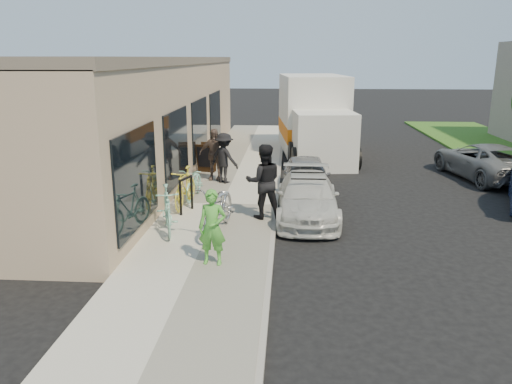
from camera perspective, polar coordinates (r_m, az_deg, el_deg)
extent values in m
plane|color=black|center=(11.44, 4.10, -6.50)|extent=(120.00, 120.00, 0.00)
cube|color=#BBB6A8|center=(14.37, -3.92, -1.61)|extent=(3.00, 34.00, 0.15)
cube|color=gray|center=(14.25, 2.27, -1.78)|extent=(0.12, 34.00, 0.13)
cube|color=tan|center=(19.45, -11.67, 8.32)|extent=(3.50, 20.00, 4.00)
cube|color=#706354|center=(19.33, -12.01, 14.51)|extent=(3.60, 20.00, 0.25)
cube|color=black|center=(11.46, -13.43, 1.55)|extent=(0.06, 3.00, 2.20)
cube|color=black|center=(15.24, -9.07, 5.10)|extent=(0.06, 3.00, 2.20)
cube|color=black|center=(19.11, -6.44, 7.21)|extent=(0.06, 3.00, 2.20)
cube|color=black|center=(23.03, -4.68, 8.59)|extent=(0.06, 3.00, 2.20)
cylinder|color=black|center=(13.30, -8.63, -0.71)|extent=(0.07, 0.07, 0.93)
cylinder|color=black|center=(13.82, -7.36, -0.05)|extent=(0.07, 0.07, 0.93)
cylinder|color=black|center=(13.44, -8.05, 1.54)|extent=(0.25, 0.61, 0.07)
cube|color=black|center=(18.14, -5.88, 3.84)|extent=(0.67, 0.39, 1.04)
cube|color=black|center=(18.49, -5.44, 4.07)|extent=(0.67, 0.39, 1.04)
cube|color=black|center=(18.10, -5.92, 3.98)|extent=(0.53, 0.28, 0.75)
imported|color=silver|center=(13.47, 5.90, -0.59)|extent=(1.63, 3.97, 1.15)
cylinder|color=black|center=(12.90, 6.03, 1.44)|extent=(0.91, 0.04, 0.04)
cylinder|color=black|center=(13.65, 5.92, 2.20)|extent=(0.91, 0.04, 0.04)
imported|color=gray|center=(15.72, 5.77, 1.80)|extent=(1.50, 3.57, 1.21)
cube|color=silver|center=(19.70, 7.77, 5.90)|extent=(2.51, 2.51, 2.18)
cube|color=black|center=(19.64, 7.82, 7.22)|extent=(2.12, 0.28, 1.03)
cube|color=silver|center=(22.98, 6.43, 8.98)|extent=(3.10, 5.05, 3.33)
cube|color=#D7660C|center=(23.08, 6.37, 7.14)|extent=(3.12, 5.08, 0.63)
cylinder|color=black|center=(19.10, 4.58, 3.77)|extent=(0.38, 0.94, 0.92)
cylinder|color=black|center=(19.49, 11.31, 3.75)|extent=(0.38, 0.94, 0.92)
cylinder|color=black|center=(20.33, 4.19, 4.48)|extent=(0.38, 0.94, 0.92)
cylinder|color=black|center=(20.69, 10.54, 4.45)|extent=(0.38, 0.94, 0.92)
cylinder|color=black|center=(24.61, 3.15, 6.36)|extent=(0.38, 0.94, 0.92)
cylinder|color=black|center=(24.91, 8.45, 6.33)|extent=(0.38, 0.94, 0.92)
imported|color=slate|center=(19.64, 24.60, 3.27)|extent=(2.89, 4.85, 1.26)
imported|color=#B0B0B3|center=(11.91, -4.21, -1.82)|extent=(1.07, 2.34, 1.19)
imported|color=green|center=(10.02, -5.01, -4.06)|extent=(0.59, 0.41, 1.55)
imported|color=black|center=(12.83, 0.90, 1.21)|extent=(1.05, 0.87, 1.94)
imported|color=#8ED4BA|center=(12.10, -10.11, -1.98)|extent=(1.02, 1.89, 1.09)
imported|color=#8ED4BA|center=(14.90, -7.10, 1.07)|extent=(0.68, 1.80, 0.93)
imported|color=yellow|center=(14.05, -8.10, 0.52)|extent=(0.69, 1.87, 1.10)
imported|color=black|center=(16.57, -3.65, 3.90)|extent=(1.24, 1.11, 1.67)
imported|color=brown|center=(17.01, -4.80, 4.32)|extent=(1.05, 0.48, 1.76)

